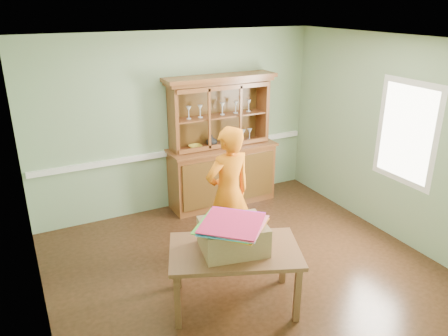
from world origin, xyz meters
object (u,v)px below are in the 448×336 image
china_hutch (221,160)px  dining_table (235,256)px  person (228,194)px  cardboard_box (233,236)px

china_hutch → dining_table: size_ratio=1.32×
china_hutch → person: 1.61m
dining_table → cardboard_box: cardboard_box is taller
dining_table → person: person is taller
china_hutch → person: china_hutch is taller
cardboard_box → person: size_ratio=0.38×
china_hutch → cardboard_box: 2.57m
china_hutch → cardboard_box: bearing=-113.9°
china_hutch → dining_table: (-1.02, -2.36, -0.13)m
china_hutch → person: bearing=-113.5°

